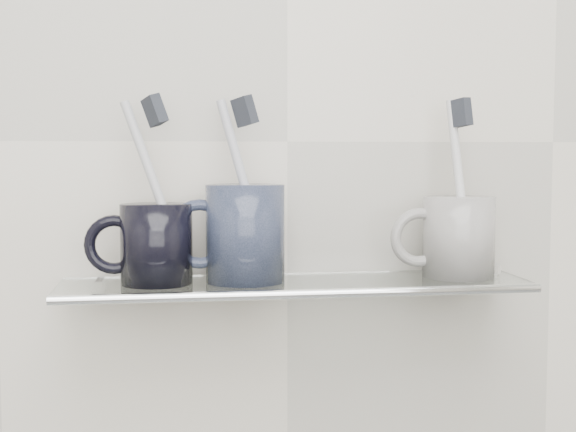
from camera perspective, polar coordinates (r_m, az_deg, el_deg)
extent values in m
plane|color=beige|center=(0.91, -0.04, 5.31)|extent=(2.50, 0.00, 2.50)
cube|color=silver|center=(0.86, 0.55, -4.92)|extent=(0.50, 0.12, 0.01)
cylinder|color=silver|center=(0.81, 1.16, -5.56)|extent=(0.50, 0.01, 0.01)
cylinder|color=silver|center=(0.90, -13.25, -5.30)|extent=(0.02, 0.03, 0.02)
cylinder|color=silver|center=(0.96, 12.60, -4.69)|extent=(0.02, 0.03, 0.02)
cylinder|color=black|center=(0.85, -9.34, -1.98)|extent=(0.08, 0.08, 0.08)
torus|color=black|center=(0.85, -12.26, -2.01)|extent=(0.06, 0.01, 0.06)
cylinder|color=#BAB9BE|center=(0.85, -9.39, 2.00)|extent=(0.08, 0.03, 0.18)
cube|color=#23262E|center=(0.85, -9.46, 7.41)|extent=(0.03, 0.03, 0.04)
cylinder|color=black|center=(0.85, -3.06, -1.25)|extent=(0.09, 0.09, 0.10)
torus|color=black|center=(0.85, -6.28, -1.29)|extent=(0.07, 0.01, 0.07)
cylinder|color=silver|center=(0.85, -3.08, 2.06)|extent=(0.06, 0.02, 0.19)
cube|color=#23262E|center=(0.85, -3.10, 7.45)|extent=(0.03, 0.03, 0.04)
cylinder|color=silver|center=(0.91, 12.04, -1.46)|extent=(0.09, 0.09, 0.09)
torus|color=silver|center=(0.89, 9.30, -1.52)|extent=(0.07, 0.01, 0.07)
cylinder|color=white|center=(0.90, 12.10, 2.11)|extent=(0.03, 0.03, 0.19)
cube|color=#23262E|center=(0.90, 12.19, 7.19)|extent=(0.02, 0.03, 0.03)
cylinder|color=silver|center=(0.92, 13.87, -3.74)|extent=(0.03, 0.03, 0.01)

